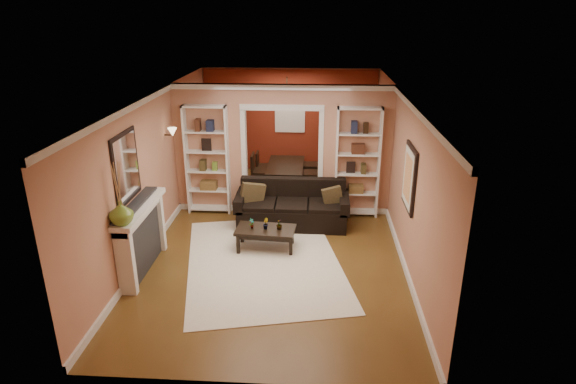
# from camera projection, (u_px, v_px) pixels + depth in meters

# --- Properties ---
(floor) EXTENTS (8.00, 8.00, 0.00)m
(floor) POSITION_uv_depth(u_px,v_px,m) (278.00, 234.00, 9.35)
(floor) COLOR brown
(floor) RESTS_ON ground
(ceiling) EXTENTS (8.00, 8.00, 0.00)m
(ceiling) POSITION_uv_depth(u_px,v_px,m) (277.00, 94.00, 8.39)
(ceiling) COLOR white
(ceiling) RESTS_ON ground
(wall_back) EXTENTS (8.00, 0.00, 8.00)m
(wall_back) POSITION_uv_depth(u_px,v_px,m) (290.00, 121.00, 12.60)
(wall_back) COLOR tan
(wall_back) RESTS_ON ground
(wall_front) EXTENTS (8.00, 0.00, 8.00)m
(wall_front) POSITION_uv_depth(u_px,v_px,m) (247.00, 283.00, 5.14)
(wall_front) COLOR tan
(wall_front) RESTS_ON ground
(wall_left) EXTENTS (0.00, 8.00, 8.00)m
(wall_left) POSITION_uv_depth(u_px,v_px,m) (158.00, 165.00, 9.00)
(wall_left) COLOR tan
(wall_left) RESTS_ON ground
(wall_right) EXTENTS (0.00, 8.00, 8.00)m
(wall_right) POSITION_uv_depth(u_px,v_px,m) (401.00, 170.00, 8.74)
(wall_right) COLOR tan
(wall_right) RESTS_ON ground
(partition_wall) EXTENTS (4.50, 0.15, 2.70)m
(partition_wall) POSITION_uv_depth(u_px,v_px,m) (282.00, 150.00, 9.99)
(partition_wall) COLOR tan
(partition_wall) RESTS_ON floor
(red_back_panel) EXTENTS (4.44, 0.04, 2.64)m
(red_back_panel) POSITION_uv_depth(u_px,v_px,m) (290.00, 122.00, 12.58)
(red_back_panel) COLOR maroon
(red_back_panel) RESTS_ON floor
(dining_window) EXTENTS (0.78, 0.03, 0.98)m
(dining_window) POSITION_uv_depth(u_px,v_px,m) (290.00, 114.00, 12.47)
(dining_window) COLOR #8CA5CC
(dining_window) RESTS_ON wall_back
(area_rug) EXTENTS (3.25, 4.04, 0.01)m
(area_rug) POSITION_uv_depth(u_px,v_px,m) (264.00, 261.00, 8.32)
(area_rug) COLOR white
(area_rug) RESTS_ON floor
(sofa) EXTENTS (2.24, 0.97, 0.88)m
(sofa) POSITION_uv_depth(u_px,v_px,m) (292.00, 204.00, 9.60)
(sofa) COLOR black
(sofa) RESTS_ON floor
(pillow_left) EXTENTS (0.49, 0.31, 0.47)m
(pillow_left) POSITION_uv_depth(u_px,v_px,m) (252.00, 193.00, 9.55)
(pillow_left) COLOR brown
(pillow_left) RESTS_ON sofa
(pillow_right) EXTENTS (0.39, 0.18, 0.38)m
(pillow_right) POSITION_uv_depth(u_px,v_px,m) (332.00, 197.00, 9.47)
(pillow_right) COLOR brown
(pillow_right) RESTS_ON sofa
(coffee_table) EXTENTS (1.10, 0.65, 0.40)m
(coffee_table) POSITION_uv_depth(u_px,v_px,m) (266.00, 239.00, 8.71)
(coffee_table) COLOR black
(coffee_table) RESTS_ON floor
(plant_left) EXTENTS (0.11, 0.12, 0.19)m
(plant_left) POSITION_uv_depth(u_px,v_px,m) (252.00, 223.00, 8.62)
(plant_left) COLOR #336626
(plant_left) RESTS_ON coffee_table
(plant_center) EXTENTS (0.11, 0.12, 0.20)m
(plant_center) POSITION_uv_depth(u_px,v_px,m) (265.00, 224.00, 8.60)
(plant_center) COLOR #336626
(plant_center) RESTS_ON coffee_table
(plant_right) EXTENTS (0.14, 0.14, 0.18)m
(plant_right) POSITION_uv_depth(u_px,v_px,m) (279.00, 224.00, 8.59)
(plant_right) COLOR #336626
(plant_right) RESTS_ON coffee_table
(bookshelf_left) EXTENTS (0.90, 0.30, 2.30)m
(bookshelf_left) POSITION_uv_depth(u_px,v_px,m) (207.00, 160.00, 9.99)
(bookshelf_left) COLOR white
(bookshelf_left) RESTS_ON floor
(bookshelf_right) EXTENTS (0.90, 0.30, 2.30)m
(bookshelf_right) POSITION_uv_depth(u_px,v_px,m) (357.00, 163.00, 9.81)
(bookshelf_right) COLOR white
(bookshelf_right) RESTS_ON floor
(fireplace) EXTENTS (0.32, 1.70, 1.16)m
(fireplace) POSITION_uv_depth(u_px,v_px,m) (143.00, 238.00, 7.87)
(fireplace) COLOR white
(fireplace) RESTS_ON floor
(vase) EXTENTS (0.35, 0.35, 0.36)m
(vase) POSITION_uv_depth(u_px,v_px,m) (121.00, 213.00, 6.94)
(vase) COLOR olive
(vase) RESTS_ON fireplace
(mirror) EXTENTS (0.03, 0.95, 1.10)m
(mirror) POSITION_uv_depth(u_px,v_px,m) (126.00, 167.00, 7.44)
(mirror) COLOR silver
(mirror) RESTS_ON wall_left
(wall_sconce) EXTENTS (0.18, 0.18, 0.22)m
(wall_sconce) POSITION_uv_depth(u_px,v_px,m) (170.00, 133.00, 9.34)
(wall_sconce) COLOR #FFE0A5
(wall_sconce) RESTS_ON wall_left
(framed_art) EXTENTS (0.04, 0.85, 1.05)m
(framed_art) POSITION_uv_depth(u_px,v_px,m) (409.00, 178.00, 7.74)
(framed_art) COLOR black
(framed_art) RESTS_ON wall_right
(dining_table) EXTENTS (1.57, 0.87, 0.55)m
(dining_table) POSITION_uv_depth(u_px,v_px,m) (287.00, 175.00, 11.79)
(dining_table) COLOR black
(dining_table) RESTS_ON floor
(dining_chair_nw) EXTENTS (0.51, 0.51, 0.92)m
(dining_chair_nw) POSITION_uv_depth(u_px,v_px,m) (263.00, 172.00, 11.48)
(dining_chair_nw) COLOR black
(dining_chair_nw) RESTS_ON floor
(dining_chair_ne) EXTENTS (0.55, 0.55, 0.87)m
(dining_chair_ne) POSITION_uv_depth(u_px,v_px,m) (309.00, 173.00, 11.42)
(dining_chair_ne) COLOR black
(dining_chair_ne) RESTS_ON floor
(dining_chair_sw) EXTENTS (0.47, 0.47, 0.78)m
(dining_chair_sw) POSITION_uv_depth(u_px,v_px,m) (266.00, 166.00, 12.06)
(dining_chair_sw) COLOR black
(dining_chair_sw) RESTS_ON floor
(dining_chair_se) EXTENTS (0.57, 0.57, 0.89)m
(dining_chair_se) POSITION_uv_depth(u_px,v_px,m) (310.00, 165.00, 11.98)
(dining_chair_se) COLOR black
(dining_chair_se) RESTS_ON floor
(chandelier) EXTENTS (0.50, 0.50, 0.30)m
(chandelier) POSITION_uv_depth(u_px,v_px,m) (287.00, 104.00, 11.15)
(chandelier) COLOR #312316
(chandelier) RESTS_ON ceiling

